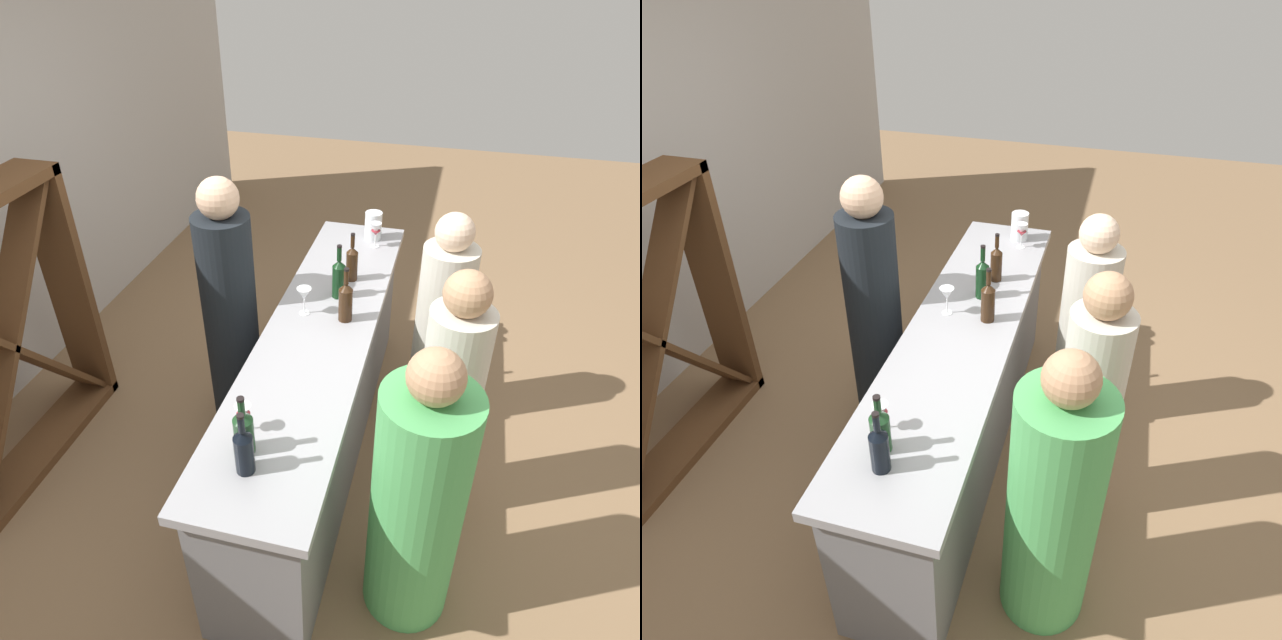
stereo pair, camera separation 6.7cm
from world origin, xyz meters
TOP-DOWN VIEW (x-y plane):
  - ground_plane at (0.00, 0.00)m, footprint 12.00×12.00m
  - bar_counter at (0.00, 0.00)m, footprint 2.55×0.56m
  - wine_rack at (-0.43, 1.65)m, footprint 1.27×0.28m
  - wine_bottle_leftmost_near_black at (-0.99, 0.05)m, footprint 0.08×0.08m
  - wine_bottle_second_left_olive_green at (-0.90, 0.08)m, footprint 0.08×0.08m
  - wine_bottle_center_amber_brown at (0.11, -0.11)m, footprint 0.08×0.08m
  - wine_bottle_second_right_dark_green at (0.33, -0.03)m, footprint 0.08×0.08m
  - wine_bottle_rightmost_amber_brown at (0.53, -0.06)m, footprint 0.07×0.07m
  - wine_glass_near_left at (0.98, -0.12)m, footprint 0.07×0.07m
  - wine_glass_near_center at (0.11, 0.12)m, footprint 0.08×0.08m
  - wine_glass_near_right at (-0.79, 0.13)m, footprint 0.07×0.07m
  - water_pitcher at (1.09, -0.09)m, footprint 0.11×0.11m
  - person_left_guest at (-0.20, -0.71)m, footprint 0.34×0.34m
  - person_center_guest at (0.51, -0.62)m, footprint 0.38×0.38m
  - person_right_guest at (-0.79, -0.62)m, footprint 0.46×0.46m
  - person_server_behind at (0.18, 0.59)m, footprint 0.41×0.41m

SIDE VIEW (x-z plane):
  - ground_plane at x=0.00m, z-range 0.00..0.00m
  - bar_counter at x=0.00m, z-range 0.00..0.93m
  - person_center_guest at x=0.51m, z-range -0.05..1.37m
  - person_right_guest at x=-0.79m, z-range -0.07..1.41m
  - person_left_guest at x=-0.20m, z-range -0.04..1.43m
  - person_server_behind at x=0.18m, z-range -0.05..1.58m
  - wine_rack at x=-0.43m, z-range 0.00..1.61m
  - wine_glass_near_right at x=-0.79m, z-range 0.95..1.09m
  - water_pitcher at x=1.09m, z-range 0.92..1.11m
  - wine_bottle_second_left_olive_green at x=-0.90m, z-range 0.89..1.17m
  - wine_bottle_leftmost_near_black at x=-0.99m, z-range 0.89..1.18m
  - wine_bottle_rightmost_amber_brown at x=0.53m, z-range 0.89..1.19m
  - wine_glass_near_left at x=0.98m, z-range 0.96..1.12m
  - wine_bottle_center_amber_brown at x=0.11m, z-range 0.89..1.20m
  - wine_glass_near_center at x=0.11m, z-range 0.96..1.12m
  - wine_bottle_second_right_dark_green at x=0.33m, z-range 0.88..1.21m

